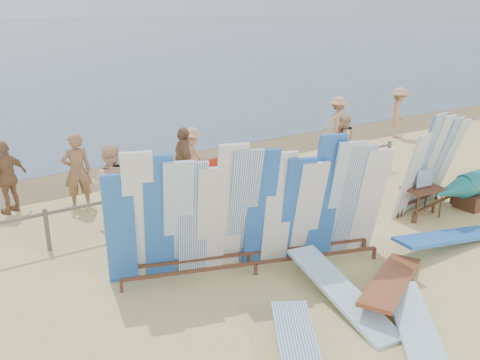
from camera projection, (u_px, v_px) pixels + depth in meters
ground at (295, 258)px, 10.06m from camera, size 160.00×160.00×0.00m
wet_sand_strip at (150, 167)px, 15.79m from camera, size 40.00×2.60×0.01m
fence at (218, 186)px, 12.25m from camera, size 12.08×0.08×0.90m
main_surfboard_rack at (253, 212)px, 9.26m from camera, size 5.15×2.19×2.60m
side_surfboard_rack at (430, 166)px, 12.06m from camera, size 2.23×0.97×2.50m
vendor_table at (422, 202)px, 11.90m from camera, size 0.95×0.72×1.19m
flat_board_a at (339, 301)px, 8.60m from camera, size 0.96×2.74×0.40m
flat_board_b at (417, 339)px, 7.60m from camera, size 2.08×2.49×0.22m
flat_board_d at (446, 246)px, 10.58m from camera, size 2.72×0.74×0.40m
flat_board_c at (391, 291)px, 8.90m from camera, size 2.62×1.80×0.44m
beach_chair_left at (218, 183)px, 13.62m from camera, size 0.61×0.63×0.86m
beach_chair_right at (240, 183)px, 13.61m from camera, size 0.68×0.69×0.80m
stroller at (245, 172)px, 13.92m from camera, size 0.62×0.83×1.07m
beachgoer_8 at (343, 141)px, 15.66m from camera, size 0.86×0.55×1.63m
beachgoer_10 at (342, 139)px, 16.00m from camera, size 0.99×0.82×1.56m
beachgoer_extra_1 at (8, 178)px, 12.03m from camera, size 1.13×0.91×1.77m
beachgoer_3 at (192, 157)px, 13.90m from camera, size 1.11×1.00×1.65m
beachgoer_4 at (184, 164)px, 12.84m from camera, size 0.61×1.16×1.90m
beachgoer_1 at (77, 171)px, 12.34m from camera, size 0.72×0.45×1.88m
beachgoer_2 at (111, 185)px, 11.41m from camera, size 1.00×0.83×1.86m
beachgoer_9 at (338, 122)px, 17.83m from camera, size 1.20×0.60×1.79m
beachgoer_extra_0 at (399, 112)px, 19.16m from camera, size 1.16×1.27×1.89m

